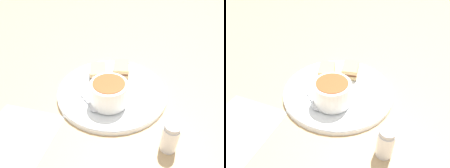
{
  "view_description": "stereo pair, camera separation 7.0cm",
  "coord_description": "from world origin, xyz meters",
  "views": [
    {
      "loc": [
        0.08,
        -0.54,
        0.47
      ],
      "look_at": [
        0.0,
        0.0,
        0.04
      ],
      "focal_mm": 35.0,
      "sensor_mm": 36.0,
      "label": 1
    },
    {
      "loc": [
        0.15,
        -0.53,
        0.47
      ],
      "look_at": [
        0.0,
        0.0,
        0.04
      ],
      "focal_mm": 35.0,
      "sensor_mm": 36.0,
      "label": 2
    }
  ],
  "objects": [
    {
      "name": "soup_bowl",
      "position": [
        0.0,
        -0.06,
        0.05
      ],
      "size": [
        0.11,
        0.11,
        0.07
      ],
      "color": "white",
      "rests_on": "plate"
    },
    {
      "name": "plate",
      "position": [
        0.0,
        0.0,
        0.01
      ],
      "size": [
        0.36,
        0.36,
        0.02
      ],
      "color": "white",
      "rests_on": "ground_plane"
    },
    {
      "name": "sandwich_half_far",
      "position": [
        -0.06,
        0.06,
        0.03
      ],
      "size": [
        0.07,
        0.09,
        0.03
      ],
      "rotation": [
        0.0,
        0.0,
        1.77
      ],
      "color": "tan",
      "rests_on": "plate"
    },
    {
      "name": "salt_shaker",
      "position": [
        0.17,
        -0.19,
        0.04
      ],
      "size": [
        0.04,
        0.04,
        0.09
      ],
      "color": "silver",
      "rests_on": "ground_plane"
    },
    {
      "name": "spoon",
      "position": [
        -0.04,
        -0.1,
        0.02
      ],
      "size": [
        0.08,
        0.08,
        0.01
      ],
      "rotation": [
        0.0,
        0.0,
        5.47
      ],
      "color": "silver",
      "rests_on": "plate"
    },
    {
      "name": "menu_sheet",
      "position": [
        -0.23,
        -0.24,
        0.0
      ],
      "size": [
        0.22,
        0.28,
        0.0
      ],
      "rotation": [
        0.0,
        0.0,
        -0.11
      ],
      "color": "white",
      "rests_on": "ground_plane"
    },
    {
      "name": "ground_plane",
      "position": [
        0.0,
        0.0,
        0.0
      ],
      "size": [
        2.4,
        2.4,
        0.0
      ],
      "primitive_type": "plane",
      "color": "tan"
    },
    {
      "name": "sandwich_half_near",
      "position": [
        0.02,
        0.1,
        0.03
      ],
      "size": [
        0.06,
        0.08,
        0.03
      ],
      "rotation": [
        0.0,
        0.0,
        1.66
      ],
      "color": "tan",
      "rests_on": "plate"
    }
  ]
}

